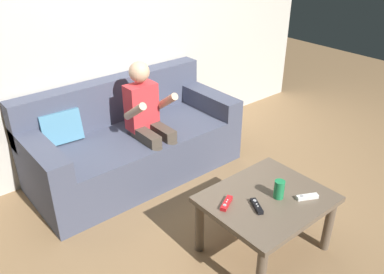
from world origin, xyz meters
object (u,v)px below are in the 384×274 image
game_remote_black_center (257,206)px  person_seated_on_couch (148,117)px  game_remote_red_near_edge (227,203)px  couch (132,143)px  game_remote_white_far_corner (307,197)px  soda_can (279,189)px  coffee_table (266,206)px

game_remote_black_center → person_seated_on_couch: bearing=87.8°
game_remote_red_near_edge → couch: bearing=85.4°
game_remote_white_far_corner → soda_can: size_ratio=1.16×
person_seated_on_couch → coffee_table: person_seated_on_couch is taller
coffee_table → game_remote_red_near_edge: 0.29m
game_remote_black_center → game_remote_white_far_corner: (0.31, -0.14, 0.00)m
couch → game_remote_black_center: (0.02, -1.41, 0.16)m
person_seated_on_couch → game_remote_white_far_corner: (0.27, -1.37, -0.13)m
couch → game_remote_black_center: 1.42m
game_remote_red_near_edge → game_remote_white_far_corner: bearing=-32.5°
game_remote_red_near_edge → game_remote_white_far_corner: size_ratio=1.00×
soda_can → game_remote_white_far_corner: bearing=-43.7°
coffee_table → person_seated_on_couch: bearing=94.0°
coffee_table → soda_can: 0.15m
couch → soda_can: size_ratio=14.58×
coffee_table → couch: bearing=96.2°
game_remote_black_center → soda_can: 0.19m
couch → soda_can: (0.20, -1.43, 0.21)m
game_remote_red_near_edge → game_remote_black_center: (0.12, -0.14, 0.00)m
coffee_table → game_remote_red_near_edge: bearing=156.8°
couch → soda_can: couch is taller
soda_can → coffee_table: bearing=139.8°
coffee_table → game_remote_black_center: game_remote_black_center is taller
coffee_table → game_remote_red_near_edge: game_remote_red_near_edge is taller
person_seated_on_couch → game_remote_white_far_corner: 1.40m
coffee_table → game_remote_red_near_edge: size_ratio=5.45×
couch → game_remote_red_near_edge: bearing=-94.6°
couch → coffee_table: couch is taller
coffee_table → soda_can: (0.05, -0.04, 0.13)m
game_remote_black_center → coffee_table: bearing=12.1°
soda_can → person_seated_on_couch: bearing=96.2°
person_seated_on_couch → game_remote_black_center: size_ratio=7.22×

